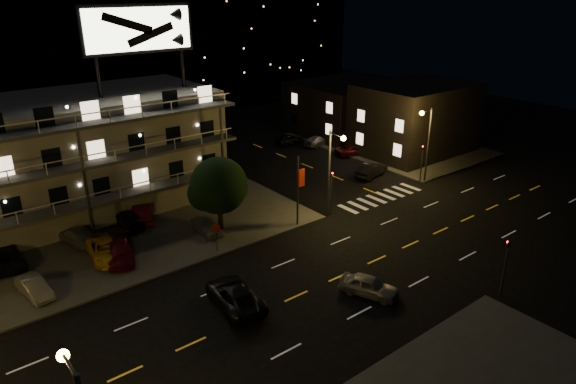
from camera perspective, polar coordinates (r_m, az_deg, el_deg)
ground at (r=36.58m, az=3.38°, el=-10.42°), size 140.00×140.00×0.00m
curb_nw at (r=47.55m, az=-26.67°, el=-4.72°), size 44.00×24.00×0.15m
curb_ne at (r=69.24m, az=11.05°, el=5.30°), size 16.00×24.00×0.15m
motel at (r=50.01m, az=-24.25°, el=3.51°), size 28.00×13.80×18.10m
side_bldg_front at (r=65.72m, az=13.94°, el=7.94°), size 14.06×10.00×8.50m
side_bldg_back at (r=73.61m, az=6.51°, el=9.33°), size 14.06×12.00×7.00m
streetlight_nc at (r=44.92m, az=4.93°, el=2.96°), size 0.44×1.92×8.00m
streetlight_ne at (r=55.00m, az=15.17°, el=5.86°), size 1.92×0.44×8.00m
signal_nw at (r=46.46m, az=4.81°, el=0.47°), size 0.20×0.27×4.60m
signal_sw at (r=37.20m, az=23.06°, el=-7.17°), size 0.20×0.27×4.60m
signal_ne at (r=55.69m, az=14.68°, el=3.53°), size 0.27×0.20×4.60m
banner_north at (r=43.66m, az=1.17°, el=0.31°), size 0.83×0.16×6.40m
stop_sign at (r=40.28m, az=-7.95°, el=-4.56°), size 0.91×0.11×2.61m
tree at (r=43.18m, az=-7.76°, el=0.52°), size 5.02×4.83×6.32m
lot_car_1 at (r=38.94m, az=-26.39°, el=-9.48°), size 1.83×3.84×1.22m
lot_car_2 at (r=41.78m, az=-19.62°, el=-6.04°), size 2.98×5.26×1.39m
lot_car_3 at (r=41.18m, az=-18.10°, el=-6.28°), size 3.33×5.02×1.35m
lot_car_4 at (r=43.64m, az=-9.02°, el=-3.79°), size 1.56×3.71×1.25m
lot_car_6 at (r=43.73m, az=-28.94°, el=-6.42°), size 2.20×4.71×1.30m
lot_car_7 at (r=45.01m, az=-22.43°, el=-4.44°), size 2.68×4.77×1.30m
lot_car_8 at (r=46.31m, az=-17.33°, el=-2.81°), size 2.10×4.61×1.53m
lot_car_9 at (r=47.07m, az=-15.88°, el=-2.22°), size 3.24×4.94×1.54m
side_car_0 at (r=56.88m, az=9.25°, el=2.43°), size 4.78×2.60×1.50m
side_car_1 at (r=63.88m, az=7.28°, el=4.63°), size 4.92×3.46×1.25m
side_car_2 at (r=67.37m, az=3.34°, el=5.71°), size 4.55×2.37×1.26m
side_car_3 at (r=67.84m, az=0.16°, el=5.90°), size 4.02×1.76×1.35m
road_car_east at (r=35.71m, az=9.01°, el=-10.27°), size 3.09×4.35×1.38m
road_car_west at (r=34.40m, az=-5.96°, el=-11.34°), size 3.28×5.78×1.52m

